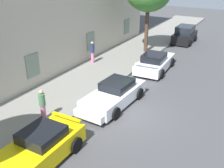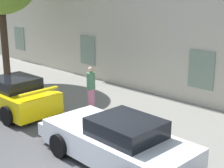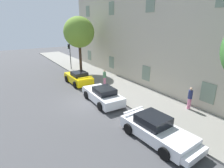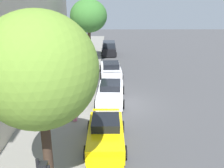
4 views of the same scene
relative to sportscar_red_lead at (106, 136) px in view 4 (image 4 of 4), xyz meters
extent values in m
plane|color=#444447|center=(5.39, -1.29, -0.63)|extent=(80.00, 80.00, 0.00)
cube|color=gray|center=(5.39, 3.12, -0.56)|extent=(60.00, 4.44, 0.14)
cube|color=gray|center=(5.39, 5.31, 0.97)|extent=(1.10, 0.06, 1.50)
cube|color=gray|center=(12.00, 5.31, 0.97)|extent=(1.10, 0.06, 1.50)
cube|color=gray|center=(18.61, 5.31, 0.97)|extent=(1.10, 0.06, 1.50)
cube|color=yellow|center=(0.15, 0.00, -0.06)|extent=(4.13, 1.89, 0.78)
cube|color=black|center=(0.46, 0.00, 0.55)|extent=(1.66, 1.50, 0.44)
cube|color=yellow|center=(-1.66, -0.01, -0.15)|extent=(1.25, 1.72, 0.43)
cube|color=yellow|center=(2.05, 0.01, 0.55)|extent=(0.17, 1.58, 0.06)
cylinder|color=black|center=(-1.12, -0.94, -0.27)|extent=(0.72, 0.24, 0.71)
cylinder|color=black|center=(-1.13, 0.92, -0.27)|extent=(0.72, 0.24, 0.71)
cylinder|color=black|center=(1.43, -0.92, -0.27)|extent=(0.72, 0.24, 0.71)
cylinder|color=black|center=(1.42, 0.94, -0.27)|extent=(0.72, 0.24, 0.71)
cube|color=white|center=(6.06, -0.24, -0.08)|extent=(4.54, 2.05, 0.72)
cube|color=black|center=(6.39, -0.26, 0.51)|extent=(1.85, 1.57, 0.47)
cube|color=white|center=(4.10, -0.16, -0.17)|extent=(1.41, 1.77, 0.39)
cylinder|color=black|center=(4.64, -1.12, -0.28)|extent=(0.71, 0.27, 0.70)
cylinder|color=black|center=(4.72, 0.75, -0.28)|extent=(0.71, 0.27, 0.70)
cylinder|color=black|center=(7.40, -1.23, -0.28)|extent=(0.71, 0.27, 0.70)
cylinder|color=black|center=(7.48, 0.63, -0.28)|extent=(0.71, 0.27, 0.70)
cube|color=white|center=(12.39, -0.27, -0.10)|extent=(4.49, 2.15, 0.67)
cube|color=black|center=(12.06, -0.29, 0.50)|extent=(1.84, 1.62, 0.53)
cube|color=white|center=(14.32, -0.17, -0.18)|extent=(1.41, 1.83, 0.37)
cube|color=white|center=(10.37, -0.38, 0.45)|extent=(0.25, 1.63, 0.06)
cylinder|color=black|center=(13.70, 0.76, -0.29)|extent=(0.69, 0.28, 0.68)
cylinder|color=black|center=(13.80, -1.16, -0.29)|extent=(0.69, 0.28, 0.68)
cylinder|color=black|center=(10.98, 0.61, -0.29)|extent=(0.69, 0.28, 0.68)
cylinder|color=black|center=(11.08, -1.30, -0.29)|extent=(0.69, 0.28, 0.68)
cube|color=black|center=(21.19, -0.04, -0.05)|extent=(3.73, 1.80, 0.91)
cube|color=#1E232B|center=(21.19, -0.04, 0.75)|extent=(2.25, 1.57, 0.70)
cylinder|color=black|center=(20.09, -0.93, -0.32)|extent=(0.61, 0.21, 0.60)
cylinder|color=black|center=(20.07, 0.82, -0.32)|extent=(0.61, 0.21, 0.60)
cylinder|color=black|center=(22.32, -0.90, -0.32)|extent=(0.61, 0.21, 0.60)
cylinder|color=black|center=(22.29, 0.85, -0.32)|extent=(0.61, 0.21, 0.60)
cylinder|color=#38281E|center=(-3.82, 2.04, 1.47)|extent=(0.35, 0.35, 3.91)
ellipsoid|color=olive|center=(-3.82, 2.04, 4.79)|extent=(3.91, 3.91, 3.90)
cylinder|color=#473323|center=(16.07, 2.07, 1.54)|extent=(0.34, 0.34, 4.06)
ellipsoid|color=#38722D|center=(16.07, 2.07, 4.80)|extent=(3.92, 3.92, 3.49)
sphere|color=black|center=(-6.35, 1.33, 2.98)|extent=(0.12, 0.12, 0.12)
cylinder|color=pink|center=(11.10, 4.57, -0.05)|extent=(0.36, 0.36, 0.86)
cylinder|color=navy|center=(11.10, 4.57, 0.71)|extent=(0.46, 0.46, 0.67)
sphere|color=tan|center=(11.10, 4.57, 1.16)|extent=(0.22, 0.22, 0.22)
cylinder|color=pink|center=(2.61, 1.99, -0.07)|extent=(0.37, 0.37, 0.82)
cylinder|color=#4C7F59|center=(2.61, 1.99, 0.66)|extent=(0.47, 0.47, 0.64)
sphere|color=tan|center=(2.61, 1.99, 1.09)|extent=(0.22, 0.22, 0.22)
camera|label=1|loc=(-6.10, -7.02, 6.95)|focal=43.31mm
camera|label=2|loc=(11.79, -6.43, 3.96)|focal=54.20mm
camera|label=3|loc=(18.59, -7.35, 5.84)|focal=28.94mm
camera|label=4|loc=(-11.72, -0.28, 7.18)|focal=40.78mm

